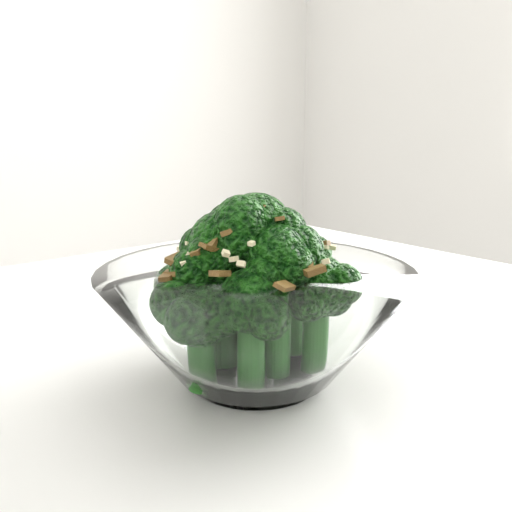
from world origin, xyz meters
TOP-DOWN VIEW (x-y plane):
  - table at (0.04, -0.04)m, footprint 1.26×0.89m
  - broccoli_dish at (0.14, -0.13)m, footprint 0.24×0.24m

SIDE VIEW (x-z plane):
  - table at x=0.04m, z-range 0.31..1.06m
  - broccoli_dish at x=0.14m, z-range 0.73..0.88m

